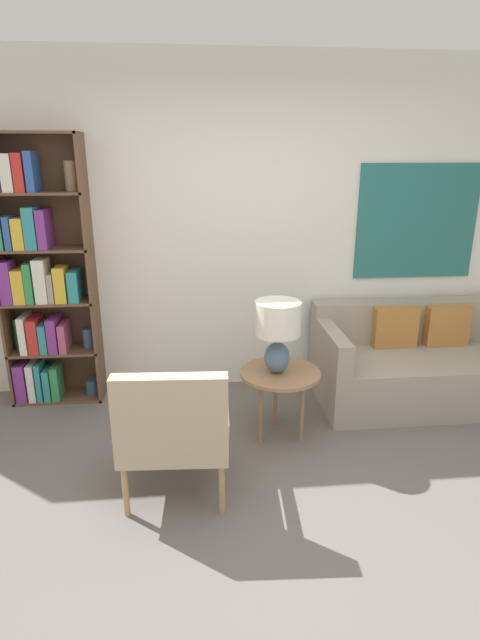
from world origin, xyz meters
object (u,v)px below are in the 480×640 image
Objects in this scene: couch at (423,364)px; armchair at (174,426)px; bookshelf at (40,282)px; table_lamp at (278,327)px; side_table at (280,378)px.

armchair is at bearing -150.63° from couch.
bookshelf reaches higher than table_lamp.
bookshelf is 3.72× the size of side_table.
armchair is at bearing -52.96° from bookshelf.
side_table is at bearing 41.24° from armchair.
armchair is 0.48× the size of couch.
bookshelf is 3.16m from couch.
couch is 3.13× the size of side_table.
armchair is 1.67× the size of table_lamp.
armchair is 0.96m from side_table.
armchair is 0.99m from table_lamp.
couch is (3.07, -0.26, -0.70)m from bookshelf.
table_lamp is at bearing -162.77° from side_table.
couch is (2.01, 1.13, -0.18)m from armchair.
bookshelf is 2.01m from side_table.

